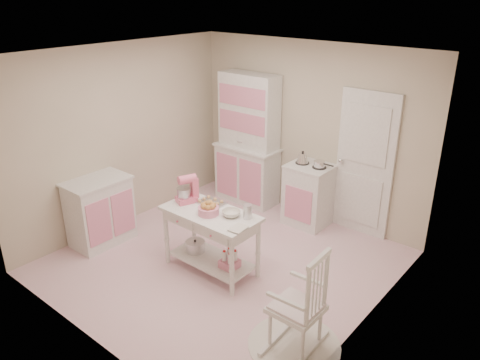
{
  "coord_description": "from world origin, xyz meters",
  "views": [
    {
      "loc": [
        3.45,
        -3.82,
        3.3
      ],
      "look_at": [
        0.05,
        0.28,
        1.06
      ],
      "focal_mm": 35.0,
      "sensor_mm": 36.0,
      "label": 1
    }
  ],
  "objects_px": {
    "work_table": "(211,241)",
    "stand_mixer": "(186,189)",
    "bread_basket": "(208,211)",
    "hutch": "(247,140)",
    "stove": "(309,194)",
    "rocking_chair": "(297,299)",
    "base_cabinet": "(100,211)"
  },
  "relations": [
    {
      "from": "work_table",
      "to": "bread_basket",
      "type": "xyz_separation_m",
      "value": [
        0.02,
        -0.05,
        0.45
      ]
    },
    {
      "from": "stove",
      "to": "bread_basket",
      "type": "distance_m",
      "value": 1.93
    },
    {
      "from": "stove",
      "to": "base_cabinet",
      "type": "xyz_separation_m",
      "value": [
        -1.89,
        -2.28,
        0.0
      ]
    },
    {
      "from": "hutch",
      "to": "work_table",
      "type": "relative_size",
      "value": 1.73
    },
    {
      "from": "bread_basket",
      "to": "base_cabinet",
      "type": "bearing_deg",
      "value": -166.48
    },
    {
      "from": "work_table",
      "to": "bread_basket",
      "type": "height_order",
      "value": "bread_basket"
    },
    {
      "from": "stove",
      "to": "work_table",
      "type": "distance_m",
      "value": 1.85
    },
    {
      "from": "hutch",
      "to": "rocking_chair",
      "type": "distance_m",
      "value": 3.45
    },
    {
      "from": "bread_basket",
      "to": "stand_mixer",
      "type": "bearing_deg",
      "value": 170.96
    },
    {
      "from": "rocking_chair",
      "to": "bread_basket",
      "type": "relative_size",
      "value": 4.4
    },
    {
      "from": "rocking_chair",
      "to": "stove",
      "type": "bearing_deg",
      "value": 116.83
    },
    {
      "from": "stove",
      "to": "hutch",
      "type": "bearing_deg",
      "value": 177.61
    },
    {
      "from": "bread_basket",
      "to": "hutch",
      "type": "bearing_deg",
      "value": 116.68
    },
    {
      "from": "rocking_chair",
      "to": "hutch",
      "type": "bearing_deg",
      "value": 134.23
    },
    {
      "from": "hutch",
      "to": "rocking_chair",
      "type": "relative_size",
      "value": 1.89
    },
    {
      "from": "rocking_chair",
      "to": "bread_basket",
      "type": "distance_m",
      "value": 1.6
    },
    {
      "from": "hutch",
      "to": "base_cabinet",
      "type": "height_order",
      "value": "hutch"
    },
    {
      "from": "hutch",
      "to": "work_table",
      "type": "xyz_separation_m",
      "value": [
        0.95,
        -1.88,
        -0.64
      ]
    },
    {
      "from": "hutch",
      "to": "stand_mixer",
      "type": "height_order",
      "value": "hutch"
    },
    {
      "from": "base_cabinet",
      "to": "rocking_chair",
      "type": "bearing_deg",
      "value": -0.23
    },
    {
      "from": "base_cabinet",
      "to": "stand_mixer",
      "type": "height_order",
      "value": "stand_mixer"
    },
    {
      "from": "bread_basket",
      "to": "rocking_chair",
      "type": "bearing_deg",
      "value": -15.13
    },
    {
      "from": "base_cabinet",
      "to": "work_table",
      "type": "height_order",
      "value": "base_cabinet"
    },
    {
      "from": "stove",
      "to": "bread_basket",
      "type": "xyz_separation_m",
      "value": [
        -0.23,
        -1.88,
        0.39
      ]
    },
    {
      "from": "base_cabinet",
      "to": "bread_basket",
      "type": "xyz_separation_m",
      "value": [
        1.65,
        0.4,
        0.39
      ]
    },
    {
      "from": "work_table",
      "to": "stand_mixer",
      "type": "xyz_separation_m",
      "value": [
        -0.42,
        0.02,
        0.57
      ]
    },
    {
      "from": "base_cabinet",
      "to": "stand_mixer",
      "type": "xyz_separation_m",
      "value": [
        1.21,
        0.47,
        0.51
      ]
    },
    {
      "from": "work_table",
      "to": "rocking_chair",
      "type": "bearing_deg",
      "value": -16.67
    },
    {
      "from": "work_table",
      "to": "bread_basket",
      "type": "distance_m",
      "value": 0.45
    },
    {
      "from": "hutch",
      "to": "rocking_chair",
      "type": "xyz_separation_m",
      "value": [
        2.49,
        -2.34,
        -0.49
      ]
    },
    {
      "from": "base_cabinet",
      "to": "work_table",
      "type": "relative_size",
      "value": 0.77
    },
    {
      "from": "bread_basket",
      "to": "work_table",
      "type": "bearing_deg",
      "value": 111.8
    }
  ]
}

